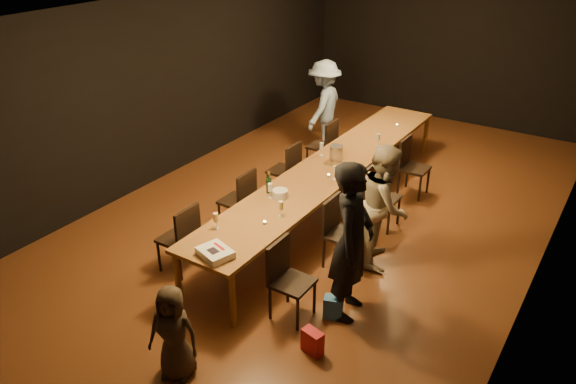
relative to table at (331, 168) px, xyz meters
The scene contains 30 objects.
ground 0.70m from the table, ahead, with size 10.00×10.00×0.00m, color #4F2B13.
room_shell 1.38m from the table, ahead, with size 6.04×10.04×3.02m.
table is the anchor object (origin of this frame).
chair_right_0 2.56m from the table, 70.50° to the right, with size 0.42×0.42×0.93m, color black, non-canonical shape.
chair_right_1 1.49m from the table, 54.69° to the right, with size 0.42×0.42×0.93m, color black, non-canonical shape.
chair_right_2 0.88m from the table, ahead, with size 0.42×0.42×0.93m, color black, non-canonical shape.
chair_right_3 1.49m from the table, 54.69° to the left, with size 0.42×0.42×0.93m, color black, non-canonical shape.
chair_left_0 2.56m from the table, 109.50° to the right, with size 0.42×0.42×0.93m, color black, non-canonical shape.
chair_left_1 1.49m from the table, 125.31° to the right, with size 0.42×0.42×0.93m, color black, non-canonical shape.
chair_left_2 0.88m from the table, behind, with size 0.42×0.42×0.93m, color black, non-canonical shape.
chair_left_3 1.49m from the table, 125.31° to the left, with size 0.42×0.42×0.93m, color black, non-canonical shape.
woman_birthday 2.41m from the table, 55.90° to the right, with size 0.68×0.45×1.87m, color black.
woman_tan 1.44m from the table, 33.78° to the right, with size 0.78×0.61×1.61m, color #BFAF8F.
man_blue 2.47m from the table, 122.40° to the left, with size 1.10×0.63×1.70m, color #7D99C1.
child 3.79m from the table, 84.42° to the right, with size 0.50×0.33×1.03m, color #392C1F.
gift_bag_red 3.14m from the table, 64.28° to the right, with size 0.23×0.12×0.27m, color red.
gift_bag_blue 2.57m from the table, 60.10° to the right, with size 0.21×0.14×0.27m, color #2A68B7.
birthday_cake 2.79m from the table, 87.99° to the right, with size 0.44×0.39×0.09m.
plate_stack 1.27m from the table, 93.10° to the right, with size 0.20×0.20×0.11m, color silver.
champagne_bottle 1.27m from the table, 102.83° to the right, with size 0.07×0.07×0.31m, color black, non-canonical shape.
ice_bucket 0.28m from the table, 101.99° to the left, with size 0.20×0.20×0.22m, color #BBBABF.
wineglass_0 2.35m from the table, 96.50° to the right, with size 0.06×0.06×0.21m, color beige, non-canonical shape.
wineglass_1 1.69m from the table, 82.77° to the right, with size 0.06×0.06×0.21m, color beige, non-canonical shape.
wineglass_2 1.35m from the table, 97.58° to the right, with size 0.06×0.06×0.21m, color silver, non-canonical shape.
wineglass_3 0.50m from the table, 55.32° to the right, with size 0.06×0.06×0.21m, color beige, non-canonical shape.
wineglass_4 0.43m from the table, 142.05° to the left, with size 0.06×0.06×0.21m, color silver, non-canonical shape.
wineglass_5 1.10m from the table, 76.73° to the left, with size 0.06×0.06×0.21m, color silver, non-canonical shape.
tealight_near 1.93m from the table, 85.54° to the right, with size 0.05×0.05×0.03m, color #B2B7B2.
tealight_mid 0.39m from the table, 67.02° to the right, with size 0.05×0.05×0.03m, color #B2B7B2.
tealight_far 2.07m from the table, 85.84° to the left, with size 0.05×0.05×0.03m, color #B2B7B2.
Camera 1 is at (3.55, -6.66, 4.16)m, focal length 35.00 mm.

